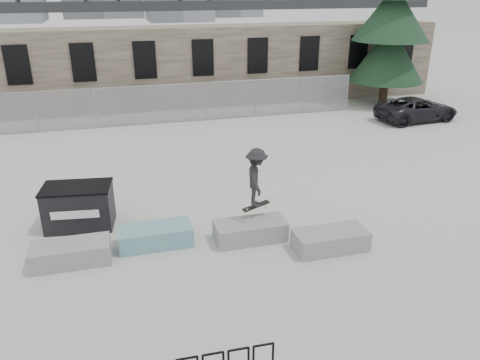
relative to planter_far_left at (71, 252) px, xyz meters
name	(u,v)px	position (x,y,z in m)	size (l,w,h in m)	color
ground	(196,243)	(3.31, 0.11, -0.30)	(120.00, 120.00, 0.00)	beige
stone_wall	(144,68)	(3.31, 16.35, 1.96)	(36.00, 2.58, 4.50)	brown
chainlink_fence	(152,104)	(3.31, 12.61, 0.74)	(22.06, 0.06, 2.02)	gray
planter_far_left	(71,252)	(0.00, 0.00, 0.00)	(2.00, 0.90, 0.55)	gray
planter_center_left	(156,235)	(2.22, 0.34, 0.00)	(2.00, 0.90, 0.55)	teal
planter_center_right	(250,230)	(4.83, -0.08, 0.00)	(2.00, 0.90, 0.55)	gray
planter_offset	(331,239)	(6.80, -1.16, 0.00)	(2.00, 0.90, 0.55)	gray
dumpster	(79,206)	(0.16, 2.03, 0.35)	(2.11, 1.45, 1.30)	black
spruce_tree	(392,19)	(17.12, 13.40, 4.57)	(4.33, 4.33, 11.50)	#38281E
truss_bridge	(195,4)	(13.31, 55.11, 3.83)	(70.00, 3.00, 9.80)	#2D3033
suv	(417,109)	(16.87, 9.67, 0.32)	(2.04, 4.43, 1.23)	black
skateboarder	(256,178)	(5.09, 0.23, 1.45)	(0.85, 1.20, 1.82)	black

